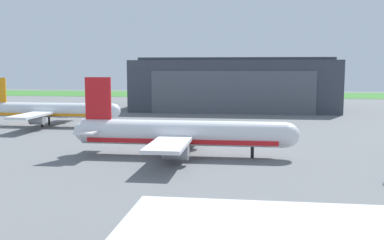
{
  "coord_description": "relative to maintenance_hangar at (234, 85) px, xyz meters",
  "views": [
    {
      "loc": [
        18.92,
        -75.89,
        15.14
      ],
      "look_at": [
        6.59,
        16.02,
        4.24
      ],
      "focal_mm": 41.67,
      "sensor_mm": 36.0,
      "label": 1
    }
  ],
  "objects": [
    {
      "name": "ground_plane",
      "position": [
        -12.59,
        -89.4,
        -8.99
      ],
      "size": [
        440.0,
        440.0,
        0.0
      ],
      "primitive_type": "plane",
      "color": "slate"
    },
    {
      "name": "grass_field_strip",
      "position": [
        -12.59,
        87.95,
        -8.95
      ],
      "size": [
        440.0,
        56.0,
        0.08
      ],
      "primitive_type": "cube",
      "color": "#39772F",
      "rests_on": "ground_plane"
    },
    {
      "name": "maintenance_hangar",
      "position": [
        0.0,
        0.0,
        0.0
      ],
      "size": [
        70.77,
        38.82,
        18.89
      ],
      "color": "#383D47",
      "rests_on": "ground_plane"
    },
    {
      "name": "airliner_far_right",
      "position": [
        -45.34,
        -56.48,
        -4.88
      ],
      "size": [
        37.31,
        32.05,
        12.58
      ],
      "color": "silver",
      "rests_on": "ground_plane"
    },
    {
      "name": "airliner_near_right",
      "position": [
        -5.22,
        -90.82,
        -5.12
      ],
      "size": [
        38.94,
        31.06,
        13.53
      ],
      "color": "silver",
      "rests_on": "ground_plane"
    },
    {
      "name": "fuel_bowser",
      "position": [
        0.27,
        -63.19,
        -7.9
      ],
      "size": [
        3.92,
        3.6,
        2.18
      ],
      "color": "#B7BCC6",
      "rests_on": "ground_plane"
    }
  ]
}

